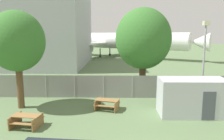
{
  "coord_description": "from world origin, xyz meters",
  "views": [
    {
      "loc": [
        -1.48,
        -8.08,
        5.59
      ],
      "look_at": [
        -1.84,
        13.61,
        2.0
      ],
      "focal_mm": 35.0,
      "sensor_mm": 36.0,
      "label": 1
    }
  ],
  "objects_px": {
    "portable_cabin": "(193,97)",
    "picnic_bench_near_cabin": "(26,120)",
    "tree_behind_benches": "(143,39)",
    "picnic_bench_open_grass": "(107,103)",
    "tree_left_of_cabin": "(17,42)",
    "airplane": "(110,41)"
  },
  "relations": [
    {
      "from": "tree_left_of_cabin",
      "to": "tree_behind_benches",
      "type": "distance_m",
      "value": 10.97
    },
    {
      "from": "picnic_bench_near_cabin",
      "to": "tree_left_of_cabin",
      "type": "distance_m",
      "value": 6.06
    },
    {
      "from": "portable_cabin",
      "to": "picnic_bench_near_cabin",
      "type": "height_order",
      "value": "portable_cabin"
    },
    {
      "from": "airplane",
      "to": "picnic_bench_near_cabin",
      "type": "relative_size",
      "value": 22.13
    },
    {
      "from": "portable_cabin",
      "to": "picnic_bench_near_cabin",
      "type": "distance_m",
      "value": 11.01
    },
    {
      "from": "picnic_bench_open_grass",
      "to": "tree_left_of_cabin",
      "type": "distance_m",
      "value": 8.04
    },
    {
      "from": "portable_cabin",
      "to": "picnic_bench_near_cabin",
      "type": "relative_size",
      "value": 2.46
    },
    {
      "from": "airplane",
      "to": "picnic_bench_near_cabin",
      "type": "distance_m",
      "value": 41.95
    },
    {
      "from": "airplane",
      "to": "picnic_bench_open_grass",
      "type": "height_order",
      "value": "airplane"
    },
    {
      "from": "picnic_bench_near_cabin",
      "to": "picnic_bench_open_grass",
      "type": "relative_size",
      "value": 0.93
    },
    {
      "from": "tree_left_of_cabin",
      "to": "tree_behind_benches",
      "type": "bearing_deg",
      "value": 26.3
    },
    {
      "from": "airplane",
      "to": "picnic_bench_open_grass",
      "type": "bearing_deg",
      "value": -58.79
    },
    {
      "from": "picnic_bench_near_cabin",
      "to": "tree_behind_benches",
      "type": "distance_m",
      "value": 12.5
    },
    {
      "from": "portable_cabin",
      "to": "tree_behind_benches",
      "type": "height_order",
      "value": "tree_behind_benches"
    },
    {
      "from": "tree_left_of_cabin",
      "to": "tree_behind_benches",
      "type": "height_order",
      "value": "tree_behind_benches"
    },
    {
      "from": "airplane",
      "to": "tree_behind_benches",
      "type": "relative_size",
      "value": 5.12
    },
    {
      "from": "picnic_bench_open_grass",
      "to": "tree_behind_benches",
      "type": "bearing_deg",
      "value": 58.09
    },
    {
      "from": "portable_cabin",
      "to": "picnic_bench_open_grass",
      "type": "distance_m",
      "value": 6.09
    },
    {
      "from": "picnic_bench_near_cabin",
      "to": "portable_cabin",
      "type": "bearing_deg",
      "value": 11.97
    },
    {
      "from": "picnic_bench_near_cabin",
      "to": "tree_left_of_cabin",
      "type": "xyz_separation_m",
      "value": [
        -1.83,
        3.53,
        4.57
      ]
    },
    {
      "from": "portable_cabin",
      "to": "tree_left_of_cabin",
      "type": "distance_m",
      "value": 13.19
    },
    {
      "from": "picnic_bench_open_grass",
      "to": "tree_behind_benches",
      "type": "distance_m",
      "value": 7.68
    }
  ]
}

